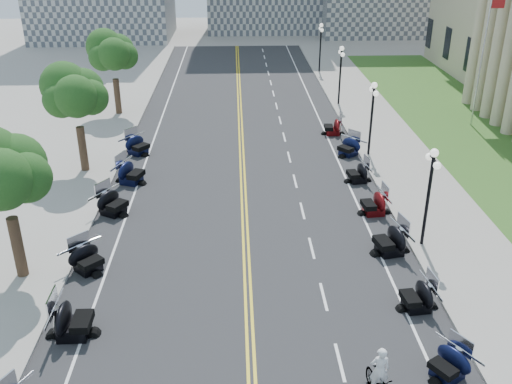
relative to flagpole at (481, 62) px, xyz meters
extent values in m
plane|color=gray|center=(-18.00, -22.00, -5.00)|extent=(160.00, 160.00, 0.00)
cube|color=#333335|center=(-18.00, -12.00, -5.00)|extent=(16.00, 90.00, 0.01)
cube|color=yellow|center=(-18.12, -12.00, -4.99)|extent=(0.12, 90.00, 0.00)
cube|color=yellow|center=(-17.88, -12.00, -4.99)|extent=(0.12, 90.00, 0.00)
cube|color=white|center=(-11.60, -12.00, -4.99)|extent=(0.12, 90.00, 0.00)
cube|color=white|center=(-24.40, -12.00, -4.99)|extent=(0.12, 90.00, 0.00)
cube|color=white|center=(-14.80, -26.00, -4.99)|extent=(0.12, 2.00, 0.00)
cube|color=white|center=(-14.80, -22.00, -4.99)|extent=(0.12, 2.00, 0.00)
cube|color=white|center=(-14.80, -18.00, -4.99)|extent=(0.12, 2.00, 0.00)
cube|color=white|center=(-14.80, -14.00, -4.99)|extent=(0.12, 2.00, 0.00)
cube|color=white|center=(-14.80, -10.00, -4.99)|extent=(0.12, 2.00, 0.00)
cube|color=white|center=(-14.80, -6.00, -4.99)|extent=(0.12, 2.00, 0.00)
cube|color=white|center=(-14.80, -2.00, -4.99)|extent=(0.12, 2.00, 0.00)
cube|color=white|center=(-14.80, 2.00, -4.99)|extent=(0.12, 2.00, 0.00)
cube|color=white|center=(-14.80, 6.00, -4.99)|extent=(0.12, 2.00, 0.00)
cube|color=white|center=(-14.80, 10.00, -4.99)|extent=(0.12, 2.00, 0.00)
cube|color=white|center=(-14.80, 14.00, -4.99)|extent=(0.12, 2.00, 0.00)
cube|color=white|center=(-14.80, 18.00, -4.99)|extent=(0.12, 2.00, 0.00)
cube|color=white|center=(-14.80, 22.00, -4.99)|extent=(0.12, 2.00, 0.00)
cube|color=white|center=(-14.80, 26.00, -4.99)|extent=(0.12, 2.00, 0.00)
cube|color=white|center=(-14.80, 30.00, -4.99)|extent=(0.12, 2.00, 0.00)
cube|color=#9E9991|center=(-7.50, -12.00, -4.92)|extent=(5.00, 90.00, 0.15)
cube|color=#9E9991|center=(-28.50, -12.00, -4.92)|extent=(5.00, 90.00, 0.15)
cube|color=#356023|center=(-0.50, -4.00, -4.95)|extent=(9.00, 60.00, 0.10)
imported|color=white|center=(-13.88, -27.76, -2.98)|extent=(0.64, 0.42, 1.76)
camera|label=1|loc=(-18.45, -41.83, 9.32)|focal=40.00mm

